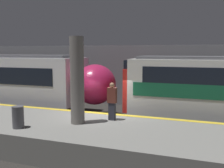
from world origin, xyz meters
TOP-DOWN VIEW (x-y plane):
  - ground_plane at (0.00, 0.00)m, footprint 120.00×120.00m
  - platform at (0.00, -2.13)m, footprint 40.00×4.27m
  - station_rear_barrier at (0.00, 6.80)m, footprint 50.00×0.15m
  - support_pillar_near at (-0.19, -2.05)m, footprint 0.57×0.57m
  - person_waiting at (0.98, -1.11)m, footprint 0.38×0.24m
  - trash_bin at (-2.04, -3.43)m, footprint 0.44×0.44m

SIDE VIEW (x-z plane):
  - ground_plane at x=0.00m, z-range 0.00..0.00m
  - platform at x=0.00m, z-range 0.00..1.02m
  - trash_bin at x=-2.04m, z-range 1.01..1.86m
  - person_waiting at x=0.98m, z-range 1.06..2.68m
  - station_rear_barrier at x=0.00m, z-range 0.00..4.39m
  - support_pillar_near at x=-0.19m, z-range 1.01..4.56m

